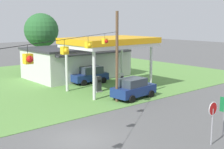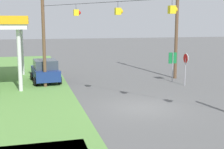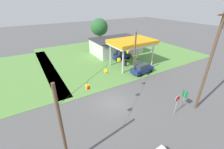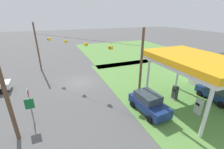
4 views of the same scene
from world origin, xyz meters
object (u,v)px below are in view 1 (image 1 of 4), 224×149
at_px(car_at_pumps_rear, 90,75).
at_px(stop_sign_roadside, 213,114).
at_px(gas_station_canopy, 110,43).
at_px(fuel_pump_far, 121,81).
at_px(fuel_pump_near, 98,85).
at_px(car_at_pumps_front, 133,88).
at_px(tree_behind_station, 41,31).
at_px(gas_station_store, 77,62).

xyz_separation_m(car_at_pumps_rear, stop_sign_roadside, (-5.06, -18.39, 0.87)).
bearing_deg(gas_station_canopy, fuel_pump_far, -0.06).
xyz_separation_m(fuel_pump_far, stop_sign_roadside, (-6.04, -14.37, 1.07)).
xyz_separation_m(gas_station_canopy, car_at_pumps_rear, (0.48, 4.02, -3.76)).
relative_size(gas_station_canopy, fuel_pump_far, 5.52).
distance_m(fuel_pump_near, car_at_pumps_rear, 4.48).
bearing_deg(car_at_pumps_front, tree_behind_station, 82.10).
height_order(gas_station_canopy, gas_station_store, gas_station_canopy).
relative_size(gas_station_store, stop_sign_roadside, 4.67).
relative_size(gas_station_store, car_at_pumps_front, 2.68).
height_order(stop_sign_roadside, tree_behind_station, tree_behind_station).
bearing_deg(tree_behind_station, fuel_pump_far, -85.82).
bearing_deg(fuel_pump_far, gas_station_store, 88.48).
bearing_deg(car_at_pumps_rear, car_at_pumps_front, 85.94).
distance_m(gas_station_canopy, gas_station_store, 8.94).
xyz_separation_m(gas_station_store, tree_behind_station, (-1.30, 6.41, 3.66)).
bearing_deg(gas_station_store, car_at_pumps_rear, -105.73).
bearing_deg(gas_station_canopy, car_at_pumps_front, -99.03).
bearing_deg(stop_sign_roadside, gas_station_store, -105.44).
distance_m(fuel_pump_near, fuel_pump_far, 2.94).
bearing_deg(gas_station_store, car_at_pumps_front, -100.71).
relative_size(fuel_pump_far, stop_sign_roadside, 0.62).
bearing_deg(car_at_pumps_rear, gas_station_store, -101.84).
relative_size(gas_station_canopy, car_at_pumps_front, 1.98).
bearing_deg(stop_sign_roadside, fuel_pump_far, -112.82).
xyz_separation_m(fuel_pump_near, stop_sign_roadside, (-3.10, -14.37, 1.07)).
bearing_deg(gas_station_store, fuel_pump_near, -110.85).
xyz_separation_m(car_at_pumps_front, car_at_pumps_rear, (1.13, 8.05, -0.01)).
bearing_deg(fuel_pump_near, fuel_pump_far, 0.00).
xyz_separation_m(gas_station_canopy, tree_behind_station, (0.40, 14.72, 0.82)).
xyz_separation_m(gas_station_canopy, car_at_pumps_front, (-0.64, -4.03, -3.75)).
height_order(car_at_pumps_rear, tree_behind_station, tree_behind_station).
height_order(fuel_pump_far, car_at_pumps_front, car_at_pumps_front).
distance_m(car_at_pumps_rear, tree_behind_station, 11.64).
relative_size(fuel_pump_far, car_at_pumps_front, 0.36).
distance_m(stop_sign_roadside, tree_behind_station, 29.74).
bearing_deg(car_at_pumps_front, gas_station_canopy, 76.23).
distance_m(car_at_pumps_front, tree_behind_station, 19.33).
bearing_deg(fuel_pump_far, car_at_pumps_front, -117.67).
xyz_separation_m(gas_station_canopy, fuel_pump_far, (1.47, -0.00, -3.97)).
distance_m(gas_station_store, stop_sign_roadside, 23.53).
xyz_separation_m(car_at_pumps_rear, tree_behind_station, (-0.09, 10.70, 4.58)).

